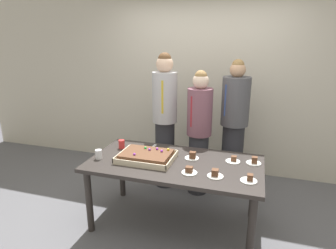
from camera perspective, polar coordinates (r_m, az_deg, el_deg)
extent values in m
plane|color=#5B5B60|center=(3.39, 1.25, -18.87)|extent=(12.00, 12.00, 0.00)
cube|color=beige|center=(4.35, 7.34, 10.30)|extent=(8.00, 0.12, 3.00)
cube|color=#2D2826|center=(3.03, 1.33, -7.70)|extent=(1.78, 0.93, 0.04)
cylinder|color=#2D2826|center=(3.20, -15.32, -14.42)|extent=(0.07, 0.07, 0.70)
cylinder|color=#2D2826|center=(2.79, 16.12, -19.57)|extent=(0.07, 0.07, 0.70)
cylinder|color=#2D2826|center=(3.78, -9.09, -8.93)|extent=(0.07, 0.07, 0.70)
cylinder|color=#2D2826|center=(3.44, 16.54, -12.16)|extent=(0.07, 0.07, 0.70)
cube|color=beige|center=(3.08, -4.27, -6.82)|extent=(0.58, 0.43, 0.01)
cube|color=beige|center=(2.89, -5.82, -7.83)|extent=(0.58, 0.01, 0.05)
cube|color=beige|center=(3.24, -2.92, -4.92)|extent=(0.58, 0.01, 0.05)
cube|color=beige|center=(3.17, -9.09, -5.63)|extent=(0.01, 0.43, 0.05)
cube|color=beige|center=(2.98, 0.86, -6.94)|extent=(0.01, 0.43, 0.05)
cube|color=brown|center=(3.06, -4.29, -6.12)|extent=(0.51, 0.36, 0.07)
sphere|color=purple|center=(3.11, -2.16, -4.82)|extent=(0.03, 0.03, 0.03)
sphere|color=purple|center=(3.05, -1.25, -5.26)|extent=(0.03, 0.03, 0.03)
sphere|color=purple|center=(2.98, -6.66, -5.86)|extent=(0.03, 0.03, 0.03)
sphere|color=purple|center=(3.09, -3.66, -4.94)|extent=(0.03, 0.03, 0.03)
sphere|color=yellow|center=(3.09, 0.04, -4.97)|extent=(0.03, 0.03, 0.03)
sphere|color=green|center=(3.14, -4.49, -4.62)|extent=(0.03, 0.03, 0.03)
cylinder|color=white|center=(3.10, 4.71, -6.65)|extent=(0.15, 0.15, 0.01)
cube|color=brown|center=(3.08, 4.88, -6.02)|extent=(0.06, 0.05, 0.07)
cylinder|color=white|center=(2.78, 4.25, -9.47)|extent=(0.15, 0.15, 0.01)
cube|color=brown|center=(2.77, 4.19, -8.82)|extent=(0.07, 0.05, 0.05)
cylinder|color=white|center=(2.73, 15.64, -10.67)|extent=(0.15, 0.15, 0.01)
cube|color=brown|center=(2.72, 15.91, -10.00)|extent=(0.05, 0.05, 0.06)
cylinder|color=white|center=(2.75, 9.32, -10.05)|extent=(0.15, 0.15, 0.01)
cube|color=brown|center=(2.73, 9.28, -9.34)|extent=(0.06, 0.06, 0.06)
cylinder|color=white|center=(3.10, 16.54, -7.31)|extent=(0.15, 0.15, 0.01)
cube|color=brown|center=(3.08, 16.72, -6.71)|extent=(0.06, 0.05, 0.07)
cylinder|color=white|center=(3.09, 12.69, -7.13)|extent=(0.15, 0.15, 0.01)
cube|color=brown|center=(3.08, 12.87, -6.56)|extent=(0.06, 0.05, 0.05)
cylinder|color=red|center=(3.40, -9.14, -3.87)|extent=(0.07, 0.07, 0.10)
cylinder|color=white|center=(3.16, -13.54, -5.75)|extent=(0.07, 0.07, 0.10)
cube|color=silver|center=(3.39, -3.07, -4.56)|extent=(0.03, 0.20, 0.01)
cylinder|color=#28282D|center=(3.82, 5.96, -7.68)|extent=(0.25, 0.25, 0.80)
cylinder|color=#7A4C5B|center=(3.59, 6.29, 2.48)|extent=(0.31, 0.31, 0.59)
cube|color=maroon|center=(3.47, 4.80, 2.53)|extent=(0.04, 0.02, 0.38)
sphere|color=beige|center=(3.52, 6.48, 8.53)|extent=(0.20, 0.20, 0.20)
sphere|color=olive|center=(3.51, 6.51, 9.40)|extent=(0.15, 0.15, 0.15)
cylinder|color=#28282D|center=(3.94, 12.49, -6.40)|extent=(0.28, 0.28, 0.91)
cylinder|color=#4C4C51|center=(3.71, 13.21, 4.47)|extent=(0.35, 0.35, 0.61)
cube|color=navy|center=(3.59, 11.42, 4.67)|extent=(0.04, 0.02, 0.39)
sphere|color=tan|center=(3.65, 13.62, 10.48)|extent=(0.19, 0.19, 0.19)
sphere|color=olive|center=(3.65, 13.68, 11.31)|extent=(0.15, 0.15, 0.15)
cylinder|color=#28282D|center=(3.96, -0.60, -5.80)|extent=(0.26, 0.26, 0.92)
cylinder|color=#B2B2B7|center=(3.73, -0.64, 5.38)|extent=(0.32, 0.32, 0.65)
cube|color=gold|center=(3.58, -1.20, 5.43)|extent=(0.04, 0.02, 0.42)
sphere|color=beige|center=(3.67, -0.66, 11.85)|extent=(0.22, 0.22, 0.22)
sphere|color=brown|center=(3.67, -0.67, 12.77)|extent=(0.17, 0.17, 0.17)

